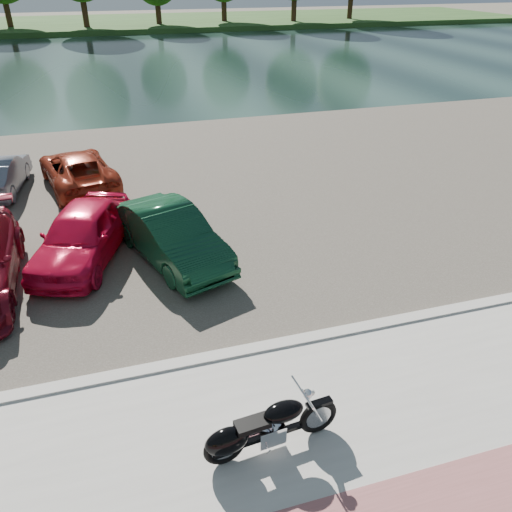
% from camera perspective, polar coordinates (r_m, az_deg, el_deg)
% --- Properties ---
extents(ground, '(200.00, 200.00, 0.00)m').
position_cam_1_polar(ground, '(9.19, 3.67, -18.80)').
color(ground, '#595447').
rests_on(ground, ground).
extents(promenade, '(60.00, 6.00, 0.10)m').
position_cam_1_polar(promenade, '(8.57, 6.15, -23.35)').
color(promenade, '#B0ADA6').
rests_on(promenade, ground).
extents(kerb, '(60.00, 0.30, 0.14)m').
position_cam_1_polar(kerb, '(10.49, -0.08, -10.66)').
color(kerb, '#B0ADA6').
rests_on(kerb, ground).
extents(parking_lot, '(60.00, 18.00, 0.04)m').
position_cam_1_polar(parking_lot, '(18.13, -8.26, 7.42)').
color(parking_lot, '#454038').
rests_on(parking_lot, ground).
extents(river, '(120.00, 40.00, 0.00)m').
position_cam_1_polar(river, '(46.19, -14.55, 20.61)').
color(river, '#182B28').
rests_on(river, ground).
extents(far_bank, '(120.00, 24.00, 0.60)m').
position_cam_1_polar(far_bank, '(77.93, -16.34, 24.15)').
color(far_bank, '#214418').
rests_on(far_bank, ground).
extents(motorcycle, '(2.33, 0.75, 1.05)m').
position_cam_1_polar(motorcycle, '(8.37, 0.46, -19.27)').
color(motorcycle, black).
rests_on(motorcycle, promenade).
extents(car_4, '(3.18, 4.69, 1.48)m').
position_cam_1_polar(car_4, '(14.03, -19.23, 2.37)').
color(car_4, red).
rests_on(car_4, parking_lot).
extents(car_5, '(2.88, 4.64, 1.44)m').
position_cam_1_polar(car_5, '(13.42, -9.67, 2.34)').
color(car_5, '#103D24').
rests_on(car_5, parking_lot).
extents(car_10, '(3.09, 4.97, 1.28)m').
position_cam_1_polar(car_10, '(19.13, -19.70, 9.30)').
color(car_10, '#9D2F1A').
rests_on(car_10, parking_lot).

